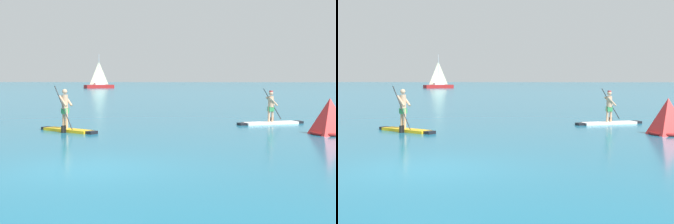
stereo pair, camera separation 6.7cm
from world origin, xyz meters
TOP-DOWN VIEW (x-y plane):
  - ground at (0.00, 0.00)m, footprint 440.00×440.00m
  - paddleboarder_mid_center at (-2.81, 7.81)m, footprint 2.80×1.97m
  - paddleboarder_far_right at (6.09, 11.64)m, footprint 3.32×1.74m
  - race_marker_buoy at (7.80, 7.58)m, footprint 1.65×1.65m
  - sailboat_left_horizon at (-18.99, 86.99)m, footprint 6.01×5.26m

SIDE VIEW (x-z plane):
  - ground at x=0.00m, z-range 0.00..0.00m
  - paddleboarder_far_right at x=6.09m, z-range -0.58..1.17m
  - paddleboarder_mid_center at x=-2.81m, z-range -0.58..1.35m
  - race_marker_buoy at x=7.80m, z-range -0.07..1.37m
  - sailboat_left_horizon at x=-18.99m, z-range -2.79..4.31m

